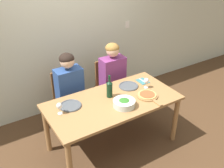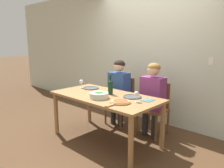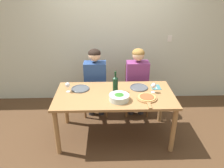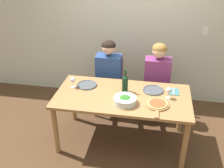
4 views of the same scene
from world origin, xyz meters
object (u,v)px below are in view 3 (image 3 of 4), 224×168
(pizza_on_board, at_px, (147,98))
(fork_on_napkin, at_px, (156,87))
(broccoli_bowl, at_px, (119,97))
(wine_glass_right, at_px, (154,86))
(chair_right, at_px, (136,87))
(wine_glass_left, at_px, (68,85))
(chair_left, at_px, (96,87))
(dinner_plate_left, at_px, (80,89))
(wine_bottle, at_px, (115,83))
(person_woman, at_px, (95,77))
(dinner_plate_right, at_px, (139,87))
(person_man, at_px, (137,76))

(pizza_on_board, bearing_deg, fork_on_napkin, 60.86)
(broccoli_bowl, xyz_separation_m, wine_glass_right, (0.52, 0.21, 0.06))
(chair_right, xyz_separation_m, wine_glass_left, (-1.11, -0.68, 0.36))
(chair_left, height_order, pizza_on_board, chair_left)
(dinner_plate_left, xyz_separation_m, wine_glass_left, (-0.17, -0.08, 0.10))
(broccoli_bowl, height_order, wine_glass_right, wine_glass_right)
(chair_left, height_order, wine_bottle, wine_bottle)
(broccoli_bowl, bearing_deg, person_woman, 113.36)
(chair_left, relative_size, chair_right, 1.00)
(person_woman, distance_m, wine_glass_left, 0.69)
(chair_left, height_order, dinner_plate_left, chair_left)
(chair_right, distance_m, person_woman, 0.78)
(chair_right, bearing_deg, person_woman, -171.67)
(person_woman, height_order, pizza_on_board, person_woman)
(chair_left, relative_size, dinner_plate_right, 3.17)
(dinner_plate_left, xyz_separation_m, dinner_plate_right, (0.90, 0.02, 0.00))
(person_woman, distance_m, person_man, 0.73)
(wine_bottle, bearing_deg, pizza_on_board, -31.72)
(chair_left, xyz_separation_m, pizza_on_board, (0.75, -0.93, 0.27))
(chair_right, bearing_deg, pizza_on_board, -88.80)
(wine_bottle, height_order, wine_glass_left, wine_bottle)
(wine_glass_right, bearing_deg, person_woman, 144.47)
(pizza_on_board, xyz_separation_m, fork_on_napkin, (0.20, 0.37, -0.01))
(dinner_plate_left, bearing_deg, chair_left, 70.86)
(person_man, bearing_deg, pizza_on_board, -88.64)
(wine_glass_right, bearing_deg, chair_left, 140.10)
(chair_right, height_order, wine_glass_right, wine_glass_right)
(dinner_plate_right, height_order, wine_glass_right, wine_glass_right)
(wine_glass_right, bearing_deg, broccoli_bowl, -157.54)
(chair_right, distance_m, broccoli_bowl, 1.06)
(chair_left, xyz_separation_m, fork_on_napkin, (0.96, -0.57, 0.26))
(wine_bottle, relative_size, broccoli_bowl, 1.12)
(wine_glass_left, height_order, fork_on_napkin, wine_glass_left)
(broccoli_bowl, distance_m, fork_on_napkin, 0.71)
(fork_on_napkin, bearing_deg, dinner_plate_left, -178.45)
(chair_left, bearing_deg, wine_glass_left, -119.26)
(person_man, relative_size, fork_on_napkin, 6.80)
(dinner_plate_right, height_order, wine_glass_left, wine_glass_left)
(dinner_plate_left, height_order, pizza_on_board, pizza_on_board)
(wine_glass_right, bearing_deg, person_man, 103.15)
(chair_left, bearing_deg, wine_glass_right, -39.90)
(chair_right, height_order, dinner_plate_right, chair_right)
(wine_bottle, height_order, wine_glass_right, wine_bottle)
(wine_bottle, distance_m, dinner_plate_left, 0.55)
(chair_right, distance_m, dinner_plate_right, 0.64)
(person_woman, xyz_separation_m, wine_glass_left, (-0.38, -0.57, 0.11))
(chair_left, xyz_separation_m, dinner_plate_left, (-0.21, -0.60, 0.27))
(chair_right, height_order, wine_glass_left, wine_glass_left)
(chair_right, xyz_separation_m, person_woman, (-0.73, -0.11, 0.25))
(broccoli_bowl, distance_m, pizza_on_board, 0.39)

